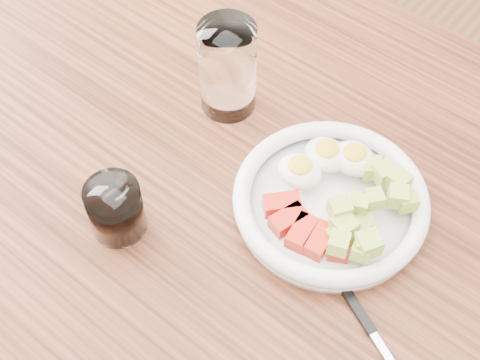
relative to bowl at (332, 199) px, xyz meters
name	(u,v)px	position (x,y,z in m)	size (l,w,h in m)	color
dining_table	(241,242)	(-0.09, -0.06, -0.12)	(1.50, 0.90, 0.77)	brown
bowl	(332,199)	(0.00, 0.00, 0.00)	(0.24, 0.24, 0.06)	white
fork	(364,320)	(0.12, -0.10, -0.02)	(0.16, 0.08, 0.01)	black
water_glass	(228,69)	(-0.21, 0.06, 0.05)	(0.08, 0.08, 0.14)	white
coffee_glass	(116,209)	(-0.19, -0.18, 0.02)	(0.07, 0.07, 0.08)	white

